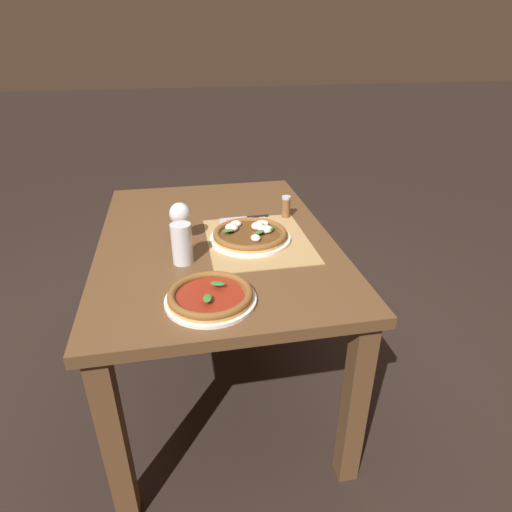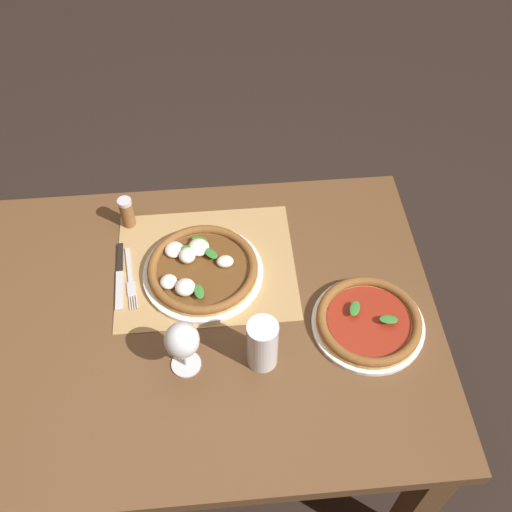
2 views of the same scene
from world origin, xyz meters
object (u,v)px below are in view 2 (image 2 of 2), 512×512
knife (120,276)px  fork (130,278)px  pepper_shaker (127,213)px  pizza_near (202,269)px  pizza_far (369,321)px  wine_glass (182,342)px  pint_glass (262,345)px

knife → fork: bearing=158.3°
fork → knife: bearing=-21.7°
knife → pepper_shaker: 0.19m
fork → pepper_shaker: (0.01, -0.19, 0.04)m
pizza_near → pepper_shaker: size_ratio=3.23×
pizza_far → wine_glass: (0.45, 0.07, 0.09)m
wine_glass → pint_glass: 0.18m
pizza_near → fork: pizza_near is taller
pizza_far → knife: (0.61, -0.20, -0.01)m
wine_glass → pint_glass: bearing=179.2°
pint_glass → pizza_far: bearing=-165.2°
pizza_far → pizza_near: bearing=-25.8°
pizza_near → wine_glass: 0.28m
pepper_shaker → knife: bearing=84.5°
pint_glass → wine_glass: bearing=-0.8°
fork → pint_glass: bearing=140.5°
pizza_far → wine_glass: size_ratio=1.79×
fork → pepper_shaker: size_ratio=2.07×
fork → knife: (0.03, -0.01, 0.00)m
pizza_near → wine_glass: bearing=80.0°
pizza_far → pint_glass: (0.27, 0.07, 0.05)m
pizza_near → knife: 0.21m
pint_glass → pepper_shaker: 0.56m
pizza_far → wine_glass: wine_glass is taller
wine_glass → pint_glass: (-0.18, 0.00, -0.04)m
pizza_near → pepper_shaker: pepper_shaker is taller
wine_glass → pint_glass: wine_glass is taller
pint_glass → knife: pint_glass is taller
pint_glass → pepper_shaker: size_ratio=1.49×
pizza_near → pepper_shaker: (0.20, -0.19, 0.03)m
wine_glass → fork: size_ratio=0.77×
pizza_far → fork: size_ratio=1.38×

